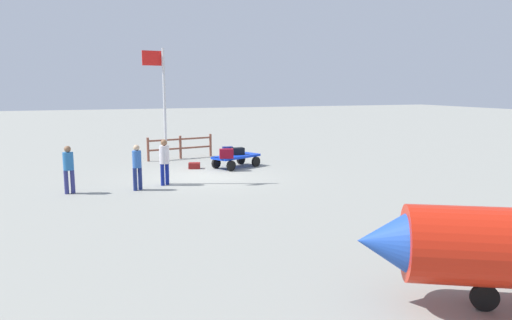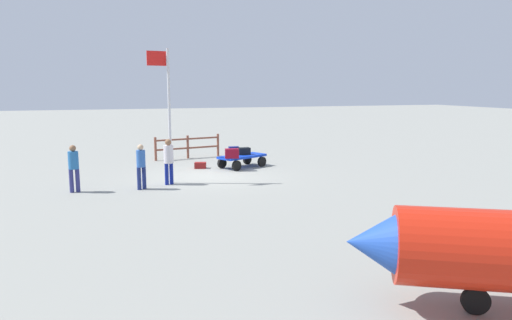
{
  "view_description": "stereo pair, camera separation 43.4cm",
  "coord_description": "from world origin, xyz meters",
  "px_view_note": "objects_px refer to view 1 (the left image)",
  "views": [
    {
      "loc": [
        4.52,
        18.05,
        3.53
      ],
      "look_at": [
        0.07,
        6.0,
        1.53
      ],
      "focal_mm": 33.03,
      "sensor_mm": 36.0,
      "label": 1
    },
    {
      "loc": [
        4.11,
        18.19,
        3.53
      ],
      "look_at": [
        0.07,
        6.0,
        1.53
      ],
      "focal_mm": 33.03,
      "sensor_mm": 36.0,
      "label": 2
    }
  ],
  "objects_px": {
    "suitcase_navy": "(238,151)",
    "worker_trailing": "(137,165)",
    "luggage_cart": "(236,158)",
    "suitcase_dark": "(226,154)",
    "worker_lead": "(164,158)",
    "suitcase_grey": "(194,166)",
    "worker_supervisor": "(69,166)",
    "flagpole": "(163,107)",
    "suitcase_olive": "(228,150)"
  },
  "relations": [
    {
      "from": "suitcase_grey",
      "to": "worker_supervisor",
      "type": "relative_size",
      "value": 0.36
    },
    {
      "from": "worker_lead",
      "to": "suitcase_navy",
      "type": "bearing_deg",
      "value": -142.5
    },
    {
      "from": "suitcase_grey",
      "to": "flagpole",
      "type": "distance_m",
      "value": 4.27
    },
    {
      "from": "worker_lead",
      "to": "worker_trailing",
      "type": "distance_m",
      "value": 1.15
    },
    {
      "from": "suitcase_olive",
      "to": "suitcase_grey",
      "type": "height_order",
      "value": "suitcase_olive"
    },
    {
      "from": "luggage_cart",
      "to": "flagpole",
      "type": "relative_size",
      "value": 0.48
    },
    {
      "from": "suitcase_dark",
      "to": "worker_supervisor",
      "type": "bearing_deg",
      "value": 20.29
    },
    {
      "from": "suitcase_grey",
      "to": "worker_lead",
      "type": "distance_m",
      "value": 3.63
    },
    {
      "from": "suitcase_dark",
      "to": "worker_supervisor",
      "type": "xyz_separation_m",
      "value": [
        6.14,
        2.27,
        0.19
      ]
    },
    {
      "from": "luggage_cart",
      "to": "worker_trailing",
      "type": "height_order",
      "value": "worker_trailing"
    },
    {
      "from": "luggage_cart",
      "to": "suitcase_navy",
      "type": "relative_size",
      "value": 4.33
    },
    {
      "from": "suitcase_navy",
      "to": "suitcase_olive",
      "type": "height_order",
      "value": "suitcase_olive"
    },
    {
      "from": "suitcase_navy",
      "to": "flagpole",
      "type": "distance_m",
      "value": 4.99
    },
    {
      "from": "worker_trailing",
      "to": "worker_supervisor",
      "type": "distance_m",
      "value": 2.2
    },
    {
      "from": "luggage_cart",
      "to": "worker_trailing",
      "type": "bearing_deg",
      "value": 34.95
    },
    {
      "from": "suitcase_dark",
      "to": "suitcase_olive",
      "type": "distance_m",
      "value": 1.33
    },
    {
      "from": "suitcase_grey",
      "to": "luggage_cart",
      "type": "bearing_deg",
      "value": 168.45
    },
    {
      "from": "suitcase_grey",
      "to": "worker_trailing",
      "type": "bearing_deg",
      "value": 51.88
    },
    {
      "from": "suitcase_navy",
      "to": "worker_lead",
      "type": "height_order",
      "value": "worker_lead"
    },
    {
      "from": "suitcase_grey",
      "to": "worker_supervisor",
      "type": "bearing_deg",
      "value": 33.68
    },
    {
      "from": "suitcase_grey",
      "to": "worker_supervisor",
      "type": "height_order",
      "value": "worker_supervisor"
    },
    {
      "from": "worker_lead",
      "to": "worker_trailing",
      "type": "relative_size",
      "value": 1.06
    },
    {
      "from": "suitcase_dark",
      "to": "worker_supervisor",
      "type": "relative_size",
      "value": 0.38
    },
    {
      "from": "suitcase_navy",
      "to": "worker_trailing",
      "type": "xyz_separation_m",
      "value": [
        4.73,
        3.37,
        0.19
      ]
    },
    {
      "from": "worker_supervisor",
      "to": "flagpole",
      "type": "relative_size",
      "value": 0.33
    },
    {
      "from": "worker_lead",
      "to": "flagpole",
      "type": "bearing_deg",
      "value": -98.15
    },
    {
      "from": "suitcase_dark",
      "to": "worker_lead",
      "type": "distance_m",
      "value": 3.55
    },
    {
      "from": "suitcase_navy",
      "to": "flagpole",
      "type": "height_order",
      "value": "flagpole"
    },
    {
      "from": "worker_lead",
      "to": "worker_trailing",
      "type": "bearing_deg",
      "value": 27.05
    },
    {
      "from": "suitcase_grey",
      "to": "worker_supervisor",
      "type": "distance_m",
      "value": 6.05
    },
    {
      "from": "luggage_cart",
      "to": "worker_supervisor",
      "type": "relative_size",
      "value": 1.47
    },
    {
      "from": "worker_trailing",
      "to": "worker_supervisor",
      "type": "height_order",
      "value": "worker_supervisor"
    },
    {
      "from": "suitcase_olive",
      "to": "suitcase_grey",
      "type": "xyz_separation_m",
      "value": [
        1.58,
        0.2,
        -0.58
      ]
    },
    {
      "from": "worker_trailing",
      "to": "suitcase_grey",
      "type": "bearing_deg",
      "value": -128.12
    },
    {
      "from": "suitcase_navy",
      "to": "suitcase_grey",
      "type": "xyz_separation_m",
      "value": [
        1.93,
        -0.2,
        -0.57
      ]
    },
    {
      "from": "luggage_cart",
      "to": "suitcase_dark",
      "type": "xyz_separation_m",
      "value": [
        0.64,
        0.69,
        0.34
      ]
    },
    {
      "from": "suitcase_dark",
      "to": "worker_trailing",
      "type": "xyz_separation_m",
      "value": [
        3.95,
        2.51,
        0.15
      ]
    },
    {
      "from": "suitcase_dark",
      "to": "suitcase_navy",
      "type": "height_order",
      "value": "suitcase_dark"
    },
    {
      "from": "worker_trailing",
      "to": "worker_supervisor",
      "type": "relative_size",
      "value": 0.98
    },
    {
      "from": "suitcase_navy",
      "to": "worker_lead",
      "type": "xyz_separation_m",
      "value": [
        3.71,
        2.85,
        0.28
      ]
    },
    {
      "from": "suitcase_olive",
      "to": "worker_supervisor",
      "type": "distance_m",
      "value": 7.46
    },
    {
      "from": "suitcase_navy",
      "to": "worker_trailing",
      "type": "bearing_deg",
      "value": 35.45
    },
    {
      "from": "suitcase_navy",
      "to": "worker_trailing",
      "type": "distance_m",
      "value": 5.82
    },
    {
      "from": "worker_lead",
      "to": "worker_supervisor",
      "type": "bearing_deg",
      "value": 4.94
    },
    {
      "from": "suitcase_olive",
      "to": "worker_trailing",
      "type": "bearing_deg",
      "value": 40.66
    },
    {
      "from": "flagpole",
      "to": "suitcase_navy",
      "type": "bearing_deg",
      "value": -144.5
    },
    {
      "from": "worker_lead",
      "to": "worker_trailing",
      "type": "xyz_separation_m",
      "value": [
        1.02,
        0.52,
        -0.09
      ]
    },
    {
      "from": "suitcase_dark",
      "to": "flagpole",
      "type": "height_order",
      "value": "flagpole"
    },
    {
      "from": "luggage_cart",
      "to": "suitcase_dark",
      "type": "bearing_deg",
      "value": 47.29
    },
    {
      "from": "suitcase_dark",
      "to": "flagpole",
      "type": "distance_m",
      "value": 3.97
    }
  ]
}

